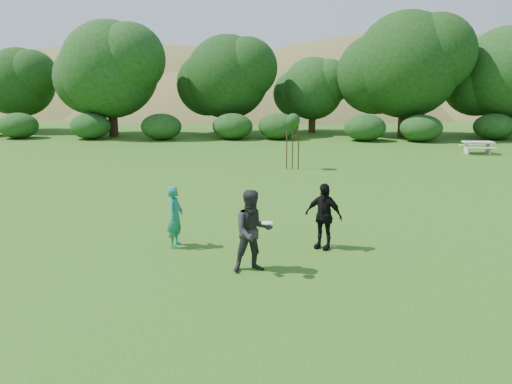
% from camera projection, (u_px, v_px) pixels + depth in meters
% --- Properties ---
extents(ground, '(120.00, 120.00, 0.00)m').
position_uv_depth(ground, '(249.00, 259.00, 12.96)').
color(ground, '#19470C').
rests_on(ground, ground).
extents(player_teal, '(0.48, 0.67, 1.72)m').
position_uv_depth(player_teal, '(175.00, 217.00, 13.74)').
color(player_teal, '#1B7A63').
rests_on(player_teal, ground).
extents(player_grey, '(1.17, 1.04, 2.02)m').
position_uv_depth(player_grey, '(253.00, 231.00, 11.94)').
color(player_grey, '#272729').
rests_on(player_grey, ground).
extents(player_black, '(1.16, 0.90, 1.83)m').
position_uv_depth(player_black, '(323.00, 216.00, 13.59)').
color(player_black, black).
rests_on(player_black, ground).
extents(frisbee, '(0.27, 0.27, 0.03)m').
position_uv_depth(frisbee, '(267.00, 223.00, 11.53)').
color(frisbee, white).
rests_on(frisbee, ground).
extents(sapling, '(0.70, 0.70, 2.85)m').
position_uv_depth(sapling, '(293.00, 122.00, 25.14)').
color(sapling, '#352114').
rests_on(sapling, ground).
extents(picnic_table, '(1.80, 1.48, 0.76)m').
position_uv_depth(picnic_table, '(478.00, 145.00, 30.78)').
color(picnic_table, beige).
rests_on(picnic_table, ground).
extents(hillside, '(150.00, 72.00, 52.00)m').
position_uv_depth(hillside, '(278.00, 181.00, 82.25)').
color(hillside, olive).
rests_on(hillside, ground).
extents(tree_row, '(53.92, 10.38, 9.62)m').
position_uv_depth(tree_row, '(317.00, 74.00, 39.56)').
color(tree_row, '#3A2616').
rests_on(tree_row, ground).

